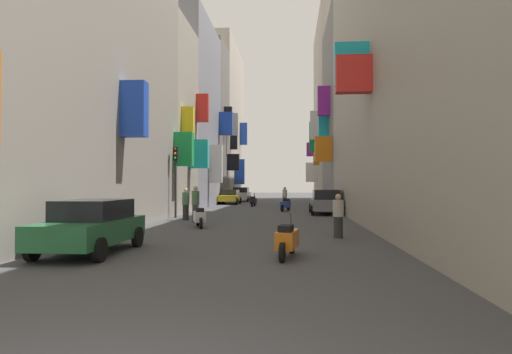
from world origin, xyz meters
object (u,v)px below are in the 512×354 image
(scooter_black, at_px, (253,201))
(pedestrian_near_right, at_px, (196,204))
(parked_car_green, at_px, (91,225))
(parked_car_grey, at_px, (326,201))
(pedestrian_near_left, at_px, (338,216))
(pedestrian_mid_street, at_px, (186,204))
(traffic_light_near_corner, at_px, (176,169))
(parked_car_yellow, at_px, (230,196))
(scooter_blue, at_px, (285,204))
(parked_car_white, at_px, (241,194))
(pedestrian_crossing, at_px, (285,197))
(scooter_orange, at_px, (287,240))
(scooter_white, at_px, (199,217))

(scooter_black, relative_size, pedestrian_near_right, 1.02)
(parked_car_green, relative_size, parked_car_grey, 0.93)
(parked_car_green, bearing_deg, parked_car_grey, 65.44)
(scooter_black, xyz_separation_m, pedestrian_near_left, (4.89, -22.14, 0.30))
(scooter_black, bearing_deg, pedestrian_near_left, -77.55)
(scooter_black, bearing_deg, pedestrian_mid_street, -98.66)
(pedestrian_near_left, distance_m, traffic_light_near_corner, 12.11)
(parked_car_yellow, xyz_separation_m, traffic_light_near_corner, (-0.56, -18.16, 2.00))
(traffic_light_near_corner, bearing_deg, scooter_black, 76.41)
(scooter_black, height_order, pedestrian_near_left, pedestrian_near_left)
(parked_car_grey, distance_m, traffic_light_near_corner, 9.69)
(scooter_black, height_order, pedestrian_mid_street, pedestrian_mid_street)
(scooter_black, bearing_deg, parked_car_yellow, 119.23)
(parked_car_grey, xyz_separation_m, pedestrian_mid_street, (-7.70, -5.47, 0.04))
(parked_car_yellow, height_order, parked_car_green, parked_car_green)
(scooter_blue, xyz_separation_m, pedestrian_near_left, (2.06, -15.72, 0.30))
(parked_car_white, distance_m, pedestrian_crossing, 14.10)
(pedestrian_near_left, bearing_deg, scooter_blue, 97.45)
(parked_car_yellow, xyz_separation_m, pedestrian_mid_street, (0.40, -19.72, 0.11))
(scooter_blue, height_order, pedestrian_mid_street, pedestrian_mid_street)
(parked_car_yellow, bearing_deg, scooter_orange, -79.45)
(parked_car_green, relative_size, traffic_light_near_corner, 1.01)
(parked_car_green, relative_size, pedestrian_near_right, 2.23)
(scooter_white, distance_m, pedestrian_near_left, 6.61)
(pedestrian_mid_street, bearing_deg, scooter_blue, 59.03)
(pedestrian_crossing, bearing_deg, parked_car_grey, -70.73)
(parked_car_grey, height_order, scooter_orange, parked_car_grey)
(parked_car_yellow, relative_size, pedestrian_mid_street, 2.59)
(pedestrian_crossing, relative_size, pedestrian_near_right, 0.93)
(parked_car_green, bearing_deg, pedestrian_mid_street, 90.41)
(scooter_blue, xyz_separation_m, pedestrian_near_right, (-4.31, -9.78, 0.44))
(pedestrian_mid_street, bearing_deg, scooter_orange, -64.85)
(scooter_white, bearing_deg, scooter_black, 87.68)
(traffic_light_near_corner, bearing_deg, parked_car_grey, 24.33)
(scooter_black, bearing_deg, traffic_light_near_corner, -103.59)
(pedestrian_crossing, bearing_deg, parked_car_green, -101.36)
(parked_car_white, bearing_deg, scooter_orange, -81.73)
(parked_car_green, distance_m, parked_car_grey, 18.32)
(parked_car_yellow, xyz_separation_m, parked_car_grey, (8.10, -14.25, 0.08))
(scooter_orange, distance_m, pedestrian_near_right, 11.28)
(parked_car_white, xyz_separation_m, scooter_white, (1.61, -30.16, -0.34))
(scooter_white, height_order, pedestrian_crossing, pedestrian_crossing)
(pedestrian_near_left, bearing_deg, pedestrian_crossing, 96.08)
(scooter_blue, relative_size, pedestrian_near_right, 1.05)
(scooter_white, bearing_deg, parked_car_white, 93.05)
(scooter_black, height_order, scooter_white, same)
(scooter_blue, bearing_deg, pedestrian_mid_street, -120.97)
(parked_car_grey, bearing_deg, parked_car_white, 110.43)
(parked_car_white, height_order, pedestrian_near_left, parked_car_white)
(scooter_orange, bearing_deg, parked_car_grey, 82.38)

